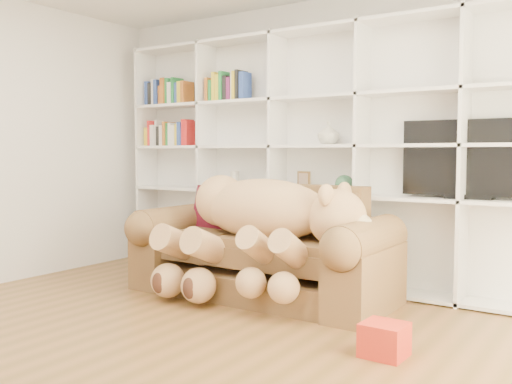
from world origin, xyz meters
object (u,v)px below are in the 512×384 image
Objects in this scene: teddy_bear at (259,222)px; tv at (471,160)px; gift_box at (384,340)px; sofa at (263,254)px.

teddy_bear is 1.60× the size of tv.
teddy_bear reaches higher than gift_box.
sofa is 1.30× the size of teddy_bear.
teddy_bear is 1.79m from tv.
tv is at bearing 38.87° from teddy_bear.
tv is (1.55, 0.69, 0.82)m from sofa.
teddy_bear is 1.60m from gift_box.
sofa is at bearing -155.92° from tv.
teddy_bear is (0.08, -0.19, 0.31)m from sofa.
gift_box is at bearing -94.41° from tv.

